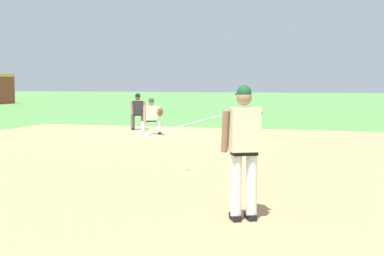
{
  "coord_description": "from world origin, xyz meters",
  "views": [
    {
      "loc": [
        -17.74,
        -6.83,
        1.9
      ],
      "look_at": [
        -7.44,
        -3.86,
        0.98
      ],
      "focal_mm": 50.0,
      "sensor_mm": 36.0,
      "label": 1
    }
  ],
  "objects_px": {
    "baseball": "(187,169)",
    "first_baseman": "(152,115)",
    "pitcher": "(244,144)",
    "first_base_bag": "(146,134)",
    "umpire": "(138,110)"
  },
  "relations": [
    {
      "from": "first_base_bag",
      "to": "first_baseman",
      "type": "relative_size",
      "value": 0.28
    },
    {
      "from": "first_base_bag",
      "to": "baseball",
      "type": "height_order",
      "value": "first_base_bag"
    },
    {
      "from": "umpire",
      "to": "first_base_bag",
      "type": "bearing_deg",
      "value": -151.49
    },
    {
      "from": "pitcher",
      "to": "first_base_bag",
      "type": "bearing_deg",
      "value": 27.51
    },
    {
      "from": "baseball",
      "to": "umpire",
      "type": "relative_size",
      "value": 0.05
    },
    {
      "from": "baseball",
      "to": "first_baseman",
      "type": "height_order",
      "value": "first_baseman"
    },
    {
      "from": "baseball",
      "to": "first_baseman",
      "type": "relative_size",
      "value": 0.06
    },
    {
      "from": "baseball",
      "to": "first_base_bag",
      "type": "bearing_deg",
      "value": 27.72
    },
    {
      "from": "first_baseman",
      "to": "umpire",
      "type": "relative_size",
      "value": 0.92
    },
    {
      "from": "pitcher",
      "to": "first_baseman",
      "type": "bearing_deg",
      "value": 26.27
    },
    {
      "from": "umpire",
      "to": "pitcher",
      "type": "bearing_deg",
      "value": -152.32
    },
    {
      "from": "first_base_bag",
      "to": "baseball",
      "type": "xyz_separation_m",
      "value": [
        -6.79,
        -3.57,
        -0.01
      ]
    },
    {
      "from": "pitcher",
      "to": "baseball",
      "type": "bearing_deg",
      "value": 27.13
    },
    {
      "from": "baseball",
      "to": "umpire",
      "type": "bearing_deg",
      "value": 27.91
    },
    {
      "from": "umpire",
      "to": "first_baseman",
      "type": "bearing_deg",
      "value": -144.12
    }
  ]
}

